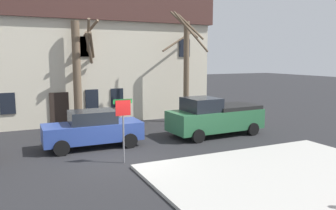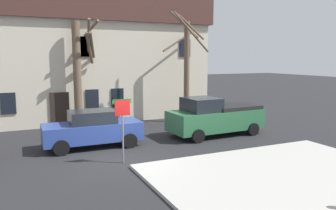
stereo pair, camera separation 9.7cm
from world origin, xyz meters
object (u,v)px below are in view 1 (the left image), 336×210
Objects in this scene: street_sign_pole at (123,118)px; car_blue_sedan at (93,129)px; tree_bare_near at (79,70)px; building_main at (88,57)px; tree_bare_mid at (186,66)px; pickup_truck_green at (215,117)px.

car_blue_sedan is at bearing 101.15° from street_sign_pole.
tree_bare_near is at bearing 86.27° from car_blue_sedan.
street_sign_pole is at bearing -95.36° from building_main.
tree_bare_near is (-1.34, -3.79, -0.80)m from building_main.
tree_bare_mid is at bearing 46.28° from street_sign_pole.
building_main reaches higher than tree_bare_mid.
pickup_truck_green is (4.84, -8.81, -3.22)m from building_main.
pickup_truck_green is (-0.33, -3.92, -2.61)m from tree_bare_mid.
tree_bare_near reaches higher than pickup_truck_green.
tree_bare_near is 1.22× the size of pickup_truck_green.
street_sign_pole is at bearing -133.72° from tree_bare_mid.
tree_bare_mid is 1.55× the size of car_blue_sedan.
building_main reaches higher than car_blue_sedan.
building_main is 9.31m from car_blue_sedan.
pickup_truck_green reaches higher than car_blue_sedan.
tree_bare_near reaches higher than street_sign_pole.
street_sign_pole reaches higher than car_blue_sedan.
pickup_truck_green is at bearing -61.25° from building_main.
building_main is 6.31× the size of street_sign_pole.
building_main is 11.73m from street_sign_pole.
street_sign_pole is (-6.24, -6.53, -1.81)m from tree_bare_mid.
tree_bare_mid is 1.33× the size of pickup_truck_green.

